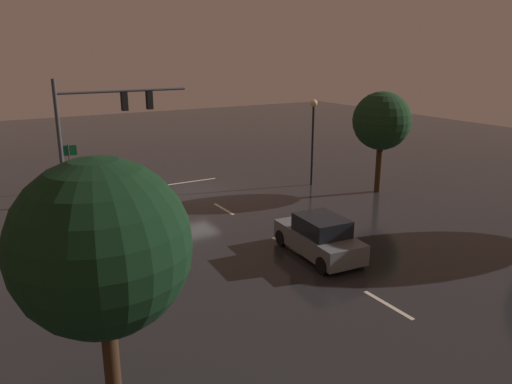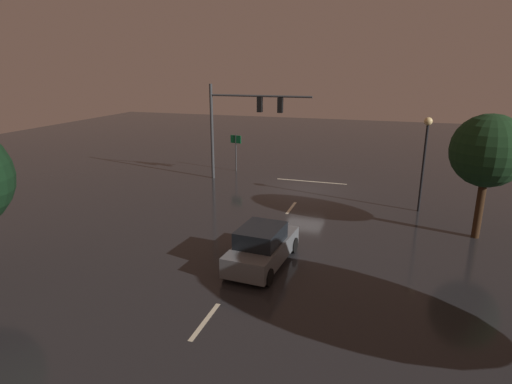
{
  "view_description": "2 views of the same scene",
  "coord_description": "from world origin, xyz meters",
  "px_view_note": "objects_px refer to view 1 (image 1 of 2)",
  "views": [
    {
      "loc": [
        11.3,
        26.61,
        8.11
      ],
      "look_at": [
        -0.89,
        5.86,
        1.27
      ],
      "focal_mm": 35.11,
      "sensor_mm": 36.0,
      "label": 1
    },
    {
      "loc": [
        -5.23,
        26.89,
        7.89
      ],
      "look_at": [
        0.96,
        7.67,
        1.91
      ],
      "focal_mm": 29.94,
      "sensor_mm": 36.0,
      "label": 2
    }
  ],
  "objects_px": {
    "street_lamp_left_kerb": "(313,126)",
    "tree_left_far": "(382,121)",
    "traffic_signal_assembly": "(102,117)",
    "tree_right_near": "(101,248)",
    "car_approaching": "(319,237)",
    "route_sign": "(69,158)"
  },
  "relations": [
    {
      "from": "tree_right_near",
      "to": "traffic_signal_assembly",
      "type": "bearing_deg",
      "value": -104.04
    },
    {
      "from": "car_approaching",
      "to": "street_lamp_left_kerb",
      "type": "bearing_deg",
      "value": -124.98
    },
    {
      "from": "traffic_signal_assembly",
      "to": "tree_right_near",
      "type": "relative_size",
      "value": 1.19
    },
    {
      "from": "car_approaching",
      "to": "route_sign",
      "type": "distance_m",
      "value": 16.58
    },
    {
      "from": "route_sign",
      "to": "tree_left_far",
      "type": "xyz_separation_m",
      "value": [
        -15.62,
        9.15,
        2.14
      ]
    },
    {
      "from": "street_lamp_left_kerb",
      "to": "tree_left_far",
      "type": "relative_size",
      "value": 0.9
    },
    {
      "from": "route_sign",
      "to": "street_lamp_left_kerb",
      "type": "bearing_deg",
      "value": 155.9
    },
    {
      "from": "traffic_signal_assembly",
      "to": "tree_right_near",
      "type": "xyz_separation_m",
      "value": [
        4.38,
        17.51,
        -0.5
      ]
    },
    {
      "from": "tree_right_near",
      "to": "route_sign",
      "type": "bearing_deg",
      "value": -98.32
    },
    {
      "from": "route_sign",
      "to": "tree_right_near",
      "type": "xyz_separation_m",
      "value": [
        2.94,
        20.08,
        2.06
      ]
    },
    {
      "from": "tree_right_near",
      "to": "tree_left_far",
      "type": "relative_size",
      "value": 1.03
    },
    {
      "from": "traffic_signal_assembly",
      "to": "tree_left_far",
      "type": "xyz_separation_m",
      "value": [
        -14.18,
        6.57,
        -0.42
      ]
    },
    {
      "from": "traffic_signal_assembly",
      "to": "street_lamp_left_kerb",
      "type": "xyz_separation_m",
      "value": [
        -11.74,
        3.32,
        -0.93
      ]
    },
    {
      "from": "traffic_signal_assembly",
      "to": "car_approaching",
      "type": "xyz_separation_m",
      "value": [
        -5.31,
        12.51,
        -3.81
      ]
    },
    {
      "from": "street_lamp_left_kerb",
      "to": "tree_left_far",
      "type": "height_order",
      "value": "tree_left_far"
    },
    {
      "from": "car_approaching",
      "to": "tree_left_far",
      "type": "relative_size",
      "value": 0.76
    },
    {
      "from": "tree_left_far",
      "to": "route_sign",
      "type": "bearing_deg",
      "value": -30.35
    },
    {
      "from": "traffic_signal_assembly",
      "to": "route_sign",
      "type": "xyz_separation_m",
      "value": [
        1.44,
        -2.58,
        -2.56
      ]
    },
    {
      "from": "street_lamp_left_kerb",
      "to": "tree_right_near",
      "type": "height_order",
      "value": "tree_right_near"
    },
    {
      "from": "route_sign",
      "to": "tree_left_far",
      "type": "distance_m",
      "value": 18.23
    },
    {
      "from": "car_approaching",
      "to": "route_sign",
      "type": "bearing_deg",
      "value": -65.88
    },
    {
      "from": "car_approaching",
      "to": "tree_left_far",
      "type": "distance_m",
      "value": 11.2
    }
  ]
}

